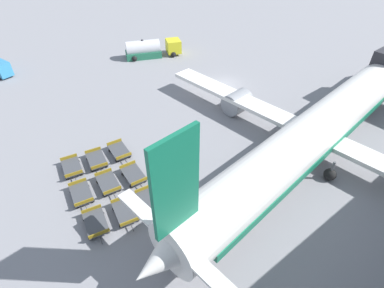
% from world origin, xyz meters
% --- Properties ---
extents(ground_plane, '(500.00, 500.00, 0.00)m').
position_xyz_m(ground_plane, '(0.00, 0.00, 0.00)').
color(ground_plane, gray).
extents(airplane, '(40.05, 46.84, 11.95)m').
position_xyz_m(airplane, '(16.73, -1.97, 3.01)').
color(airplane, white).
rests_on(airplane, ground_plane).
extents(fuel_tanker_primary, '(5.89, 9.54, 3.06)m').
position_xyz_m(fuel_tanker_primary, '(-15.23, -3.32, 1.27)').
color(fuel_tanker_primary, yellow).
rests_on(fuel_tanker_primary, ground_plane).
extents(baggage_dolly_row_near_col_a, '(3.53, 2.03, 0.92)m').
position_xyz_m(baggage_dolly_row_near_col_a, '(4.52, -23.98, 0.48)').
color(baggage_dolly_row_near_col_a, '#424449').
rests_on(baggage_dolly_row_near_col_a, ground_plane).
extents(baggage_dolly_row_near_col_b, '(3.52, 1.99, 0.92)m').
position_xyz_m(baggage_dolly_row_near_col_b, '(8.36, -24.52, 0.48)').
color(baggage_dolly_row_near_col_b, '#424449').
rests_on(baggage_dolly_row_near_col_b, ground_plane).
extents(baggage_dolly_row_near_col_c, '(3.53, 2.05, 0.92)m').
position_xyz_m(baggage_dolly_row_near_col_c, '(12.03, -24.77, 0.48)').
color(baggage_dolly_row_near_col_c, '#424449').
rests_on(baggage_dolly_row_near_col_c, ground_plane).
extents(baggage_dolly_row_mid_a_col_a, '(3.52, 2.02, 0.92)m').
position_xyz_m(baggage_dolly_row_mid_a_col_a, '(4.94, -21.65, 0.48)').
color(baggage_dolly_row_mid_a_col_a, '#424449').
rests_on(baggage_dolly_row_mid_a_col_a, ground_plane).
extents(baggage_dolly_row_mid_a_col_b, '(3.51, 1.94, 0.92)m').
position_xyz_m(baggage_dolly_row_mid_a_col_b, '(8.58, -22.10, 0.48)').
color(baggage_dolly_row_mid_a_col_b, '#424449').
rests_on(baggage_dolly_row_mid_a_col_b, ground_plane).
extents(baggage_dolly_row_mid_a_col_c, '(3.53, 2.04, 0.92)m').
position_xyz_m(baggage_dolly_row_mid_a_col_c, '(12.46, -22.39, 0.48)').
color(baggage_dolly_row_mid_a_col_c, '#424449').
rests_on(baggage_dolly_row_mid_a_col_c, ground_plane).
extents(baggage_dolly_row_mid_b_col_a, '(3.50, 1.89, 0.92)m').
position_xyz_m(baggage_dolly_row_mid_b_col_a, '(5.05, -19.23, 0.48)').
color(baggage_dolly_row_mid_b_col_a, '#424449').
rests_on(baggage_dolly_row_mid_b_col_a, ground_plane).
extents(baggage_dolly_row_mid_b_col_b, '(3.49, 1.86, 0.92)m').
position_xyz_m(baggage_dolly_row_mid_b_col_b, '(9.03, -19.75, 0.48)').
color(baggage_dolly_row_mid_b_col_b, '#424449').
rests_on(baggage_dolly_row_mid_b_col_b, ground_plane).
extents(baggage_dolly_row_mid_b_col_c, '(3.51, 1.95, 0.92)m').
position_xyz_m(baggage_dolly_row_mid_b_col_c, '(12.65, -20.18, 0.48)').
color(baggage_dolly_row_mid_b_col_c, '#424449').
rests_on(baggage_dolly_row_mid_b_col_c, ground_plane).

